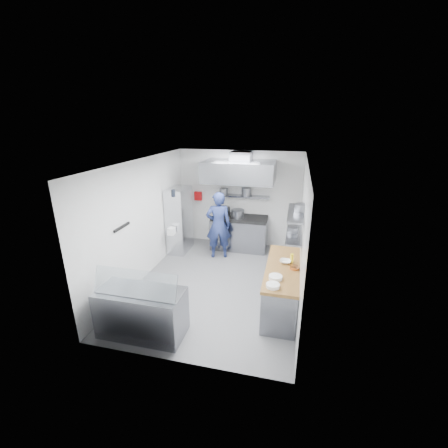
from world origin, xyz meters
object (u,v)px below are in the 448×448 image
(wire_rack, at_px, (180,220))
(gas_range, at_px, (239,234))
(chef, at_px, (218,225))
(display_case, at_px, (142,312))

(wire_rack, bearing_deg, gas_range, 18.59)
(chef, bearing_deg, display_case, 64.33)
(chef, xyz_separation_m, wire_rack, (-1.18, 0.17, 0.01))
(gas_range, distance_m, chef, 0.97)
(wire_rack, bearing_deg, display_case, -79.19)
(chef, height_order, display_case, chef)
(gas_range, height_order, wire_rack, wire_rack)
(display_case, bearing_deg, wire_rack, 100.81)
(gas_range, distance_m, display_case, 4.21)
(chef, distance_m, display_case, 3.45)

